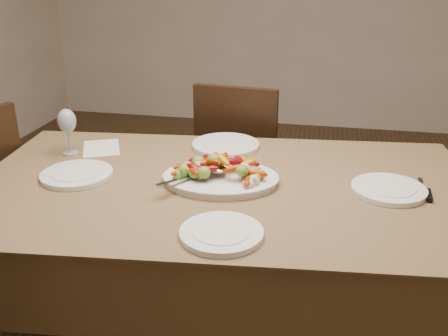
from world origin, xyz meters
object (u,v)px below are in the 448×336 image
object	(u,v)px
dining_table	(224,271)
plate_near	(221,233)
plate_right	(389,190)
plate_left	(77,175)
wine_glass	(68,130)
serving_platter	(221,180)
plate_far	(226,145)
chair_far	(245,164)

from	to	relation	value
dining_table	plate_near	world-z (taller)	plate_near
plate_right	plate_left	bearing A→B (deg)	-175.00
dining_table	plate_right	bearing A→B (deg)	4.79
plate_right	wine_glass	xyz separation A→B (m)	(-1.27, 0.12, 0.09)
serving_platter	plate_far	size ratio (longest dim) A/B	1.41
dining_table	serving_platter	xyz separation A→B (m)	(-0.01, 0.00, 0.39)
plate_far	dining_table	bearing A→B (deg)	-79.45
plate_far	plate_near	bearing A→B (deg)	-79.49
dining_table	plate_far	xyz separation A→B (m)	(-0.07, 0.38, 0.39)
serving_platter	chair_far	bearing A→B (deg)	93.45
dining_table	wine_glass	bearing A→B (deg)	166.26
plate_right	plate_far	size ratio (longest dim) A/B	0.89
dining_table	plate_left	xyz separation A→B (m)	(-0.55, -0.05, 0.39)
chair_far	wine_glass	distance (m)	1.02
dining_table	chair_far	xyz separation A→B (m)	(-0.07, 0.88, 0.10)
plate_far	plate_near	size ratio (longest dim) A/B	1.17
dining_table	plate_far	distance (m)	0.55
dining_table	plate_left	world-z (taller)	plate_left
plate_left	dining_table	bearing A→B (deg)	5.22
plate_far	wine_glass	size ratio (longest dim) A/B	1.42
dining_table	plate_near	xyz separation A→B (m)	(0.07, -0.37, 0.39)
serving_platter	wine_glass	bearing A→B (deg)	166.38
serving_platter	plate_left	xyz separation A→B (m)	(-0.54, -0.06, -0.00)
plate_right	plate_far	world-z (taller)	same
dining_table	plate_near	distance (m)	0.54
chair_far	plate_left	world-z (taller)	chair_far
plate_near	wine_glass	xyz separation A→B (m)	(-0.76, 0.54, 0.09)
plate_left	wine_glass	xyz separation A→B (m)	(-0.14, 0.22, 0.09)
dining_table	chair_far	bearing A→B (deg)	94.30
plate_left	plate_far	bearing A→B (deg)	41.57
chair_far	plate_left	size ratio (longest dim) A/B	3.57
wine_glass	plate_right	bearing A→B (deg)	-5.42
plate_near	wine_glass	bearing A→B (deg)	144.81
chair_far	plate_far	bearing A→B (deg)	95.92
chair_far	plate_near	bearing A→B (deg)	102.51
serving_platter	plate_far	world-z (taller)	serving_platter
dining_table	plate_near	bearing A→B (deg)	-79.53
chair_far	plate_near	distance (m)	1.29
plate_left	plate_right	bearing A→B (deg)	5.00
chair_far	wine_glass	bearing A→B (deg)	55.06
chair_far	plate_far	size ratio (longest dim) A/B	3.26
chair_far	plate_near	size ratio (longest dim) A/B	3.81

